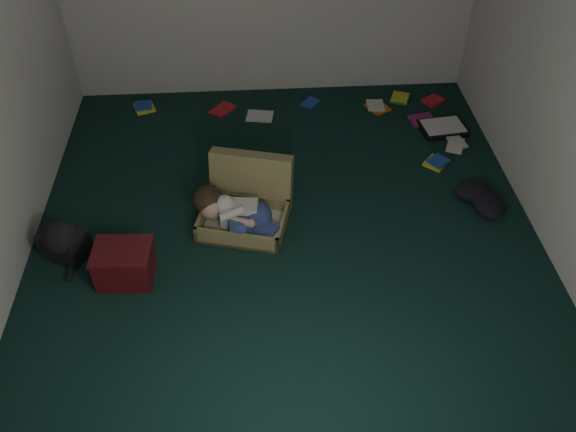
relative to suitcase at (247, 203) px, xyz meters
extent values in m
plane|color=black|center=(0.31, -0.24, -0.15)|extent=(4.50, 4.50, 0.00)
plane|color=silver|center=(0.31, -2.49, 1.15)|extent=(4.50, 0.00, 4.50)
cube|color=olive|center=(-0.03, -0.13, -0.07)|extent=(0.78, 0.64, 0.15)
cube|color=silver|center=(-0.03, -0.13, -0.11)|extent=(0.71, 0.57, 0.02)
cube|color=olive|center=(0.05, 0.17, 0.09)|extent=(0.71, 0.37, 0.50)
cube|color=beige|center=(-0.06, -0.15, 0.02)|extent=(0.31, 0.20, 0.21)
sphere|color=tan|center=(-0.28, -0.12, 0.07)|extent=(0.18, 0.18, 0.18)
ellipsoid|color=black|center=(-0.30, -0.06, 0.11)|extent=(0.24, 0.26, 0.21)
ellipsoid|color=navy|center=(0.08, -0.17, 0.02)|extent=(0.22, 0.26, 0.21)
cube|color=navy|center=(-0.02, -0.26, 0.01)|extent=(0.27, 0.16, 0.14)
cube|color=navy|center=(0.12, -0.30, -0.02)|extent=(0.26, 0.22, 0.11)
sphere|color=white|center=(0.22, -0.30, -0.04)|extent=(0.11, 0.11, 0.11)
sphere|color=white|center=(0.20, -0.36, -0.05)|extent=(0.10, 0.10, 0.10)
cylinder|color=tan|center=(-0.04, -0.28, 0.06)|extent=(0.19, 0.10, 0.06)
cube|color=#4B0F13|center=(-0.90, -0.61, -0.02)|extent=(0.41, 0.33, 0.27)
cube|color=#4B0F13|center=(-0.90, -0.61, 0.13)|extent=(0.44, 0.35, 0.02)
cube|color=black|center=(1.92, 1.12, -0.12)|extent=(0.46, 0.37, 0.05)
cube|color=white|center=(1.92, 1.12, -0.09)|extent=(0.42, 0.32, 0.01)
cube|color=yellow|center=(-1.02, 1.71, -0.14)|extent=(0.21, 0.16, 0.02)
cube|color=red|center=(-0.22, 1.62, -0.14)|extent=(0.27, 0.26, 0.02)
cube|color=silver|center=(0.15, 1.48, -0.14)|extent=(0.21, 0.25, 0.02)
cube|color=#1E43A3|center=(0.68, 1.68, -0.14)|extent=(0.23, 0.26, 0.02)
cube|color=orange|center=(1.36, 1.56, -0.14)|extent=(0.27, 0.25, 0.02)
cube|color=#24853F|center=(1.63, 1.71, -0.14)|extent=(0.23, 0.18, 0.02)
cube|color=#8A2264|center=(1.76, 1.29, -0.14)|extent=(0.27, 0.26, 0.02)
cube|color=#E9E6C0|center=(1.98, 0.86, -0.14)|extent=(0.20, 0.24, 0.02)
cube|color=yellow|center=(1.72, 0.59, -0.14)|extent=(0.24, 0.26, 0.02)
cube|color=red|center=(1.96, 1.64, -0.14)|extent=(0.26, 0.24, 0.02)
camera|label=1|loc=(0.08, -3.71, 3.25)|focal=38.00mm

